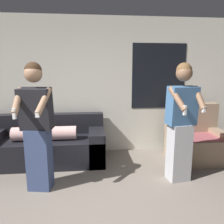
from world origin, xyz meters
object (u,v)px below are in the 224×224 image
(person_left, at_px, (37,126))
(person_right, at_px, (181,122))
(couch, at_px, (47,145))
(armchair, at_px, (196,142))

(person_left, bearing_deg, person_right, 1.64)
(couch, bearing_deg, person_right, -22.89)
(armchair, relative_size, person_left, 0.58)
(person_right, bearing_deg, armchair, 49.01)
(armchair, distance_m, person_right, 1.14)
(armchair, bearing_deg, person_right, -130.99)
(person_left, distance_m, person_right, 2.07)
(person_left, height_order, person_right, same)
(couch, height_order, person_right, person_right)
(armchair, xyz_separation_m, person_right, (-0.64, -0.74, 0.58))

